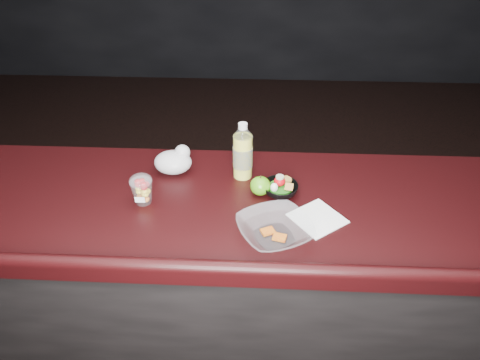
% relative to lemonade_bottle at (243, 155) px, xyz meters
% --- Properties ---
extents(counter, '(4.06, 0.71, 1.02)m').
position_rel_lemonade_bottle_xyz_m(counter, '(-0.06, -0.17, -0.61)').
color(counter, black).
rests_on(counter, ground).
extents(lemonade_bottle, '(0.08, 0.08, 0.24)m').
position_rel_lemonade_bottle_xyz_m(lemonade_bottle, '(0.00, 0.00, 0.00)').
color(lemonade_bottle, yellow).
rests_on(lemonade_bottle, counter).
extents(fruit_cup, '(0.08, 0.08, 0.12)m').
position_rel_lemonade_bottle_xyz_m(fruit_cup, '(-0.36, -0.19, -0.04)').
color(fruit_cup, white).
rests_on(fruit_cup, counter).
extents(green_apple, '(0.08, 0.08, 0.08)m').
position_rel_lemonade_bottle_xyz_m(green_apple, '(0.07, -0.12, -0.06)').
color(green_apple, '#49830F').
rests_on(green_apple, counter).
extents(plastic_bag, '(0.15, 0.12, 0.11)m').
position_rel_lemonade_bottle_xyz_m(plastic_bag, '(-0.28, 0.02, -0.05)').
color(plastic_bag, silver).
rests_on(plastic_bag, counter).
extents(snack_bowl, '(0.16, 0.16, 0.07)m').
position_rel_lemonade_bottle_xyz_m(snack_bowl, '(0.15, -0.11, -0.07)').
color(snack_bowl, black).
rests_on(snack_bowl, counter).
extents(takeout_bowl, '(0.32, 0.32, 0.06)m').
position_rel_lemonade_bottle_xyz_m(takeout_bowl, '(0.12, -0.35, -0.07)').
color(takeout_bowl, silver).
rests_on(takeout_bowl, counter).
extents(paper_napkin, '(0.22, 0.22, 0.00)m').
position_rel_lemonade_bottle_xyz_m(paper_napkin, '(0.27, -0.25, -0.10)').
color(paper_napkin, white).
rests_on(paper_napkin, counter).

